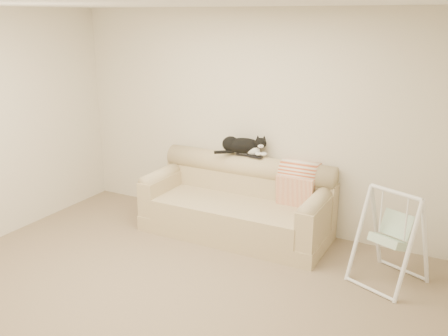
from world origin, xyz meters
name	(u,v)px	position (x,y,z in m)	size (l,w,h in m)	color
ground_plane	(169,297)	(0.00, 0.00, 0.00)	(5.00, 5.00, 0.00)	#7C674F
room_shell	(164,137)	(0.00, 0.00, 1.53)	(5.04, 4.04, 2.60)	beige
sofa	(238,204)	(-0.09, 1.62, 0.35)	(2.20, 0.93, 0.90)	tan
remote_a	(243,154)	(-0.14, 1.83, 0.91)	(0.18, 0.05, 0.03)	black
remote_b	(256,157)	(0.03, 1.81, 0.91)	(0.17, 0.06, 0.02)	black
tuxedo_cat	(243,146)	(-0.15, 1.85, 1.01)	(0.61, 0.39, 0.25)	black
throw_blanket	(299,178)	(0.58, 1.84, 0.72)	(0.43, 0.38, 0.58)	#C84F24
baby_swing	(392,237)	(1.73, 1.26, 0.47)	(0.77, 0.79, 0.95)	white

